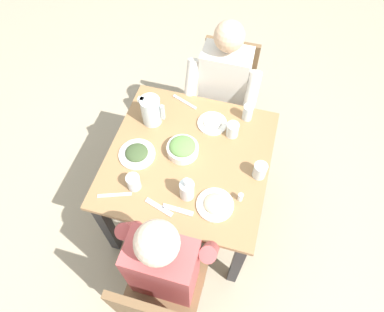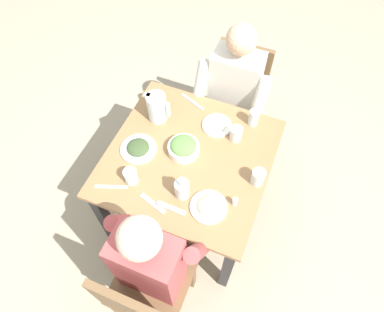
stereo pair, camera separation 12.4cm
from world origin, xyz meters
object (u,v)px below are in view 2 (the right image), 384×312
at_px(water_glass_center, 236,134).
at_px(water_glass_far_left, 258,177).
at_px(chair_far, 237,95).
at_px(oil_carafe, 182,189).
at_px(dining_table, 189,166).
at_px(plate_dolmas, 138,148).
at_px(plate_beans, 209,206).
at_px(diner_far, 230,101).
at_px(water_pitcher, 157,107).
at_px(salad_bowl, 184,147).
at_px(chair_near, 144,295).
at_px(salt_shaker, 235,202).
at_px(plate_yoghurt, 217,125).
at_px(water_glass_near_right, 254,118).
at_px(water_glass_near_left, 131,176).
at_px(diner_near, 158,251).

relative_size(water_glass_center, water_glass_far_left, 0.96).
bearing_deg(chair_far, oil_carafe, -90.51).
xyz_separation_m(dining_table, plate_dolmas, (-0.29, -0.07, 0.13)).
relative_size(dining_table, plate_beans, 4.68).
bearing_deg(diner_far, water_pitcher, -134.83).
relative_size(water_pitcher, water_glass_center, 2.03).
xyz_separation_m(salad_bowl, water_glass_center, (0.25, 0.21, 0.00)).
distance_m(chair_near, water_pitcher, 1.07).
distance_m(water_glass_center, salt_shaker, 0.44).
relative_size(plate_beans, plate_yoghurt, 1.10).
distance_m(chair_near, salad_bowl, 0.83).
bearing_deg(water_glass_center, plate_yoghurt, 161.59).
bearing_deg(water_glass_near_right, water_glass_near_left, -128.14).
xyz_separation_m(plate_beans, water_glass_near_left, (-0.46, -0.01, 0.03)).
height_order(water_glass_near_left, oil_carafe, oil_carafe).
distance_m(chair_near, water_glass_far_left, 0.87).
relative_size(diner_near, water_glass_near_right, 10.99).
bearing_deg(diner_far, diner_near, -90.57).
height_order(chair_near, water_pitcher, water_pitcher).
height_order(plate_beans, plate_yoghurt, plate_beans).
distance_m(dining_table, diner_far, 0.57).
bearing_deg(chair_far, water_glass_far_left, -65.98).
height_order(plate_beans, oil_carafe, oil_carafe).
relative_size(diner_far, plate_yoghurt, 6.43).
relative_size(plate_dolmas, oil_carafe, 1.30).
height_order(dining_table, plate_yoghurt, plate_yoghurt).
relative_size(chair_near, plate_dolmas, 4.12).
distance_m(plate_dolmas, water_glass_near_right, 0.72).
distance_m(diner_far, water_glass_far_left, 0.68).
relative_size(chair_near, chair_far, 1.00).
relative_size(chair_near, water_glass_center, 9.45).
xyz_separation_m(chair_far, salt_shaker, (0.28, -0.96, 0.24)).
bearing_deg(chair_near, water_glass_near_right, 79.29).
relative_size(diner_far, oil_carafe, 7.16).
xyz_separation_m(diner_far, water_glass_near_left, (-0.30, -0.83, 0.11)).
bearing_deg(plate_yoghurt, plate_dolmas, -137.44).
xyz_separation_m(water_pitcher, water_glass_center, (0.50, 0.03, -0.05)).
xyz_separation_m(plate_yoghurt, water_glass_near_left, (-0.31, -0.54, 0.03)).
xyz_separation_m(salad_bowl, salt_shaker, (0.39, -0.21, -0.01)).
distance_m(chair_near, diner_far, 1.33).
bearing_deg(plate_dolmas, dining_table, 13.28).
distance_m(water_pitcher, oil_carafe, 0.57).
bearing_deg(diner_far, salt_shaker, -69.89).
xyz_separation_m(chair_far, water_glass_center, (0.14, -0.54, 0.26)).
height_order(salad_bowl, plate_beans, salad_bowl).
bearing_deg(plate_beans, water_pitcher, 138.12).
bearing_deg(water_glass_center, water_glass_near_left, -131.91).
xyz_separation_m(water_glass_center, water_glass_near_left, (-0.44, -0.50, 0.00)).
xyz_separation_m(dining_table, water_glass_far_left, (0.42, -0.01, 0.16)).
xyz_separation_m(diner_far, plate_beans, (0.15, -0.82, 0.08)).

